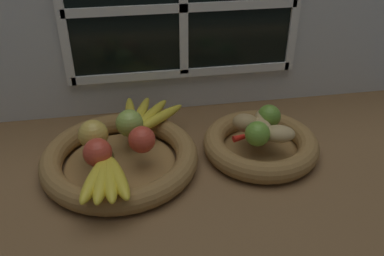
{
  "coord_description": "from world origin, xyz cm",
  "views": [
    {
      "loc": [
        -16.52,
        -82.04,
        62.15
      ],
      "look_at": [
        -2.18,
        1.17,
        9.39
      ],
      "focal_mm": 38.6,
      "sensor_mm": 36.0,
      "label": 1
    }
  ],
  "objects_px": {
    "fruit_bowl_right": "(260,144)",
    "apple_green_back": "(129,123)",
    "banana_bunch_front": "(106,177)",
    "banana_bunch_back": "(144,116)",
    "potato_oblong": "(246,123)",
    "potato_small": "(278,134)",
    "fruit_bowl_left": "(120,158)",
    "apple_red_front": "(98,152)",
    "lime_near": "(257,134)",
    "potato_large": "(262,128)",
    "apple_golden_left": "(93,134)",
    "chili_pepper": "(254,134)",
    "lime_far": "(269,116)",
    "potato_back": "(264,118)",
    "apple_red_right": "(142,140)"
  },
  "relations": [
    {
      "from": "apple_golden_left",
      "to": "lime_far",
      "type": "xyz_separation_m",
      "value": [
        0.44,
        0.02,
        -0.01
      ]
    },
    {
      "from": "potato_oblong",
      "to": "chili_pepper",
      "type": "height_order",
      "value": "potato_oblong"
    },
    {
      "from": "apple_red_right",
      "to": "potato_large",
      "type": "xyz_separation_m",
      "value": [
        0.3,
        0.02,
        -0.01
      ]
    },
    {
      "from": "apple_green_back",
      "to": "chili_pepper",
      "type": "distance_m",
      "value": 0.31
    },
    {
      "from": "lime_far",
      "to": "lime_near",
      "type": "bearing_deg",
      "value": -125.84
    },
    {
      "from": "chili_pepper",
      "to": "apple_green_back",
      "type": "bearing_deg",
      "value": 154.11
    },
    {
      "from": "apple_green_back",
      "to": "potato_large",
      "type": "xyz_separation_m",
      "value": [
        0.33,
        -0.06,
        -0.01
      ]
    },
    {
      "from": "potato_small",
      "to": "potato_oblong",
      "type": "height_order",
      "value": "potato_oblong"
    },
    {
      "from": "apple_green_back",
      "to": "banana_bunch_front",
      "type": "bearing_deg",
      "value": -107.56
    },
    {
      "from": "apple_red_right",
      "to": "fruit_bowl_right",
      "type": "bearing_deg",
      "value": 3.48
    },
    {
      "from": "apple_red_front",
      "to": "apple_golden_left",
      "type": "bearing_deg",
      "value": 98.85
    },
    {
      "from": "fruit_bowl_right",
      "to": "lime_near",
      "type": "bearing_deg",
      "value": -123.69
    },
    {
      "from": "apple_golden_left",
      "to": "potato_back",
      "type": "xyz_separation_m",
      "value": [
        0.43,
        0.02,
        -0.01
      ]
    },
    {
      "from": "lime_near",
      "to": "chili_pepper",
      "type": "xyz_separation_m",
      "value": [
        0.0,
        0.03,
        -0.02
      ]
    },
    {
      "from": "fruit_bowl_left",
      "to": "banana_bunch_back",
      "type": "distance_m",
      "value": 0.15
    },
    {
      "from": "lime_far",
      "to": "fruit_bowl_left",
      "type": "bearing_deg",
      "value": -174.38
    },
    {
      "from": "potato_oblong",
      "to": "chili_pepper",
      "type": "relative_size",
      "value": 0.6
    },
    {
      "from": "apple_golden_left",
      "to": "lime_far",
      "type": "relative_size",
      "value": 1.17
    },
    {
      "from": "potato_oblong",
      "to": "lime_near",
      "type": "relative_size",
      "value": 1.11
    },
    {
      "from": "fruit_bowl_left",
      "to": "banana_bunch_front",
      "type": "bearing_deg",
      "value": -102.4
    },
    {
      "from": "apple_red_right",
      "to": "chili_pepper",
      "type": "height_order",
      "value": "apple_red_right"
    },
    {
      "from": "fruit_bowl_right",
      "to": "potato_oblong",
      "type": "bearing_deg",
      "value": 142.13
    },
    {
      "from": "banana_bunch_front",
      "to": "potato_oblong",
      "type": "xyz_separation_m",
      "value": [
        0.35,
        0.15,
        0.01
      ]
    },
    {
      "from": "apple_green_back",
      "to": "lime_far",
      "type": "xyz_separation_m",
      "value": [
        0.36,
        -0.02,
        -0.0
      ]
    },
    {
      "from": "potato_back",
      "to": "lime_far",
      "type": "distance_m",
      "value": 0.01
    },
    {
      "from": "fruit_bowl_left",
      "to": "banana_bunch_back",
      "type": "xyz_separation_m",
      "value": [
        0.07,
        0.12,
        0.04
      ]
    },
    {
      "from": "apple_red_front",
      "to": "potato_oblong",
      "type": "height_order",
      "value": "apple_red_front"
    },
    {
      "from": "fruit_bowl_right",
      "to": "apple_golden_left",
      "type": "xyz_separation_m",
      "value": [
        -0.41,
        0.02,
        0.06
      ]
    },
    {
      "from": "apple_golden_left",
      "to": "potato_small",
      "type": "relative_size",
      "value": 0.87
    },
    {
      "from": "potato_back",
      "to": "apple_red_right",
      "type": "bearing_deg",
      "value": -169.16
    },
    {
      "from": "banana_bunch_front",
      "to": "banana_bunch_back",
      "type": "xyz_separation_m",
      "value": [
        0.1,
        0.25,
        -0.0
      ]
    },
    {
      "from": "banana_bunch_front",
      "to": "lime_near",
      "type": "relative_size",
      "value": 2.89
    },
    {
      "from": "fruit_bowl_left",
      "to": "potato_small",
      "type": "distance_m",
      "value": 0.39
    },
    {
      "from": "banana_bunch_front",
      "to": "chili_pepper",
      "type": "bearing_deg",
      "value": 18.45
    },
    {
      "from": "banana_bunch_back",
      "to": "chili_pepper",
      "type": "relative_size",
      "value": 1.77
    },
    {
      "from": "banana_bunch_front",
      "to": "potato_oblong",
      "type": "bearing_deg",
      "value": 23.65
    },
    {
      "from": "fruit_bowl_right",
      "to": "apple_green_back",
      "type": "xyz_separation_m",
      "value": [
        -0.33,
        0.06,
        0.06
      ]
    },
    {
      "from": "apple_red_right",
      "to": "banana_bunch_front",
      "type": "xyz_separation_m",
      "value": [
        -0.08,
        -0.11,
        -0.02
      ]
    },
    {
      "from": "apple_red_front",
      "to": "potato_small",
      "type": "distance_m",
      "value": 0.43
    },
    {
      "from": "apple_golden_left",
      "to": "potato_oblong",
      "type": "distance_m",
      "value": 0.38
    },
    {
      "from": "lime_near",
      "to": "potato_large",
      "type": "bearing_deg",
      "value": 56.31
    },
    {
      "from": "apple_golden_left",
      "to": "lime_near",
      "type": "relative_size",
      "value": 1.16
    },
    {
      "from": "chili_pepper",
      "to": "lime_near",
      "type": "bearing_deg",
      "value": -108.65
    },
    {
      "from": "apple_red_right",
      "to": "banana_bunch_back",
      "type": "bearing_deg",
      "value": 84.06
    },
    {
      "from": "banana_bunch_front",
      "to": "potato_large",
      "type": "height_order",
      "value": "potato_large"
    },
    {
      "from": "fruit_bowl_right",
      "to": "banana_bunch_back",
      "type": "distance_m",
      "value": 0.31
    },
    {
      "from": "banana_bunch_back",
      "to": "potato_small",
      "type": "height_order",
      "value": "potato_small"
    },
    {
      "from": "banana_bunch_front",
      "to": "potato_oblong",
      "type": "height_order",
      "value": "potato_oblong"
    },
    {
      "from": "potato_small",
      "to": "potato_back",
      "type": "height_order",
      "value": "potato_back"
    },
    {
      "from": "potato_large",
      "to": "fruit_bowl_left",
      "type": "bearing_deg",
      "value": 180.0
    }
  ]
}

